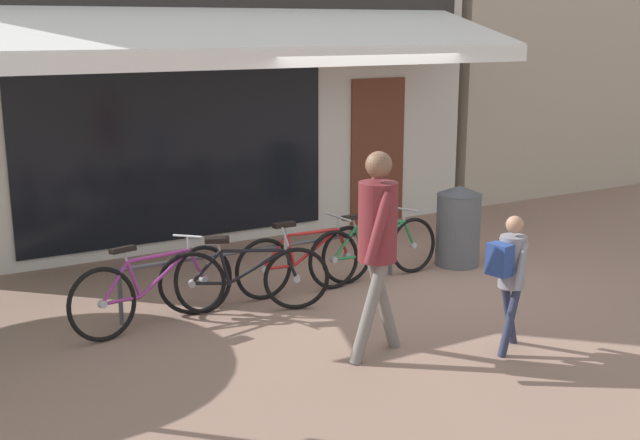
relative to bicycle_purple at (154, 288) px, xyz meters
The scene contains 9 objects.
ground_plane 2.97m from the bicycle_purple, ahead, with size 160.00×160.00×0.00m, color #846656.
bike_rack_rail 1.32m from the bicycle_purple, ahead, with size 3.27×0.04×0.57m.
bicycle_purple is the anchor object (origin of this frame).
bicycle_black 0.90m from the bicycle_purple, ahead, with size 1.64×0.79×0.82m.
bicycle_red 1.76m from the bicycle_purple, ahead, with size 1.70×0.52×0.80m.
bicycle_green 2.62m from the bicycle_purple, ahead, with size 1.77×0.52×0.80m.
pedestrian_adult 2.33m from the bicycle_purple, 49.21° to the right, with size 0.63×0.54×1.82m.
pedestrian_child 3.34m from the bicycle_purple, 41.00° to the right, with size 0.47×0.43×1.24m.
litter_bin 3.83m from the bicycle_purple, ahead, with size 0.54×0.54×0.98m.
Camera 1 is at (-5.23, -7.09, 2.82)m, focal length 45.00 mm.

